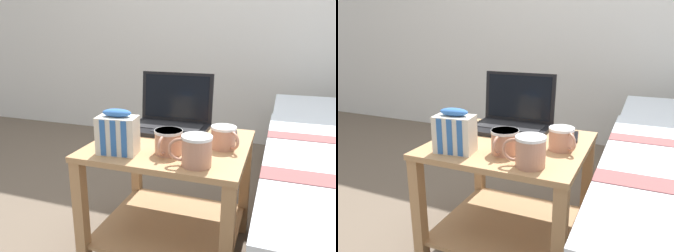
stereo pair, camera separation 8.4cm
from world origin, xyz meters
TOP-DOWN VIEW (x-y plane):
  - ground_plane at (0.00, 0.00)m, footprint 8.00×8.00m
  - bedside_table at (0.00, 0.00)m, footprint 0.61×0.56m
  - laptop at (-0.07, 0.18)m, footprint 0.35×0.26m
  - mug_front_left at (0.03, -0.12)m, footprint 0.10×0.14m
  - mug_front_right at (0.21, 0.00)m, footprint 0.12×0.11m
  - mug_mid_center at (0.15, -0.20)m, footprint 0.15×0.10m
  - snack_bag at (-0.15, -0.18)m, footprint 0.15×0.10m
  - cell_phone at (0.20, 0.16)m, footprint 0.10×0.15m

SIDE VIEW (x-z plane):
  - ground_plane at x=0.00m, z-range 0.00..0.00m
  - bedside_table at x=0.00m, z-range 0.07..0.58m
  - cell_phone at x=0.20m, z-range 0.51..0.52m
  - mug_front_right at x=0.21m, z-range 0.51..0.60m
  - laptop at x=-0.07m, z-range 0.43..0.68m
  - mug_front_left at x=0.03m, z-range 0.51..0.60m
  - mug_mid_center at x=0.15m, z-range 0.51..0.62m
  - snack_bag at x=-0.15m, z-range 0.50..0.67m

